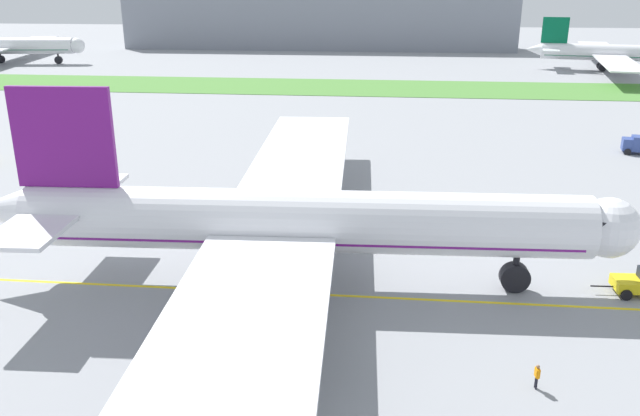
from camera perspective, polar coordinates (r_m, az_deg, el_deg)
name	(u,v)px	position (r m, az deg, el deg)	size (l,w,h in m)	color
ground_plane	(275,273)	(57.41, -3.97, -5.67)	(600.00, 600.00, 0.00)	gray
apron_taxi_line	(267,292)	(54.19, -4.62, -7.30)	(280.00, 0.36, 0.01)	yellow
grass_median_strip	(347,87)	(154.71, 2.38, 10.44)	(320.00, 24.00, 0.10)	#4C8438
airliner_foreground	(293,222)	(53.19, -2.36, -1.24)	(54.37, 87.20, 16.35)	white
ground_crew_marshaller_front	(537,374)	(44.14, 18.34, -13.55)	(0.28, 0.59, 1.69)	black
parked_airliner_far_left	(3,46)	(217.45, -25.83, 12.54)	(46.75, 74.85, 15.00)	white
parked_airliner_far_centre	(613,53)	(198.94, 24.07, 12.19)	(45.74, 73.99, 13.89)	white
terminal_building	(319,22)	(241.06, -0.12, 15.84)	(135.90, 20.00, 18.00)	gray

